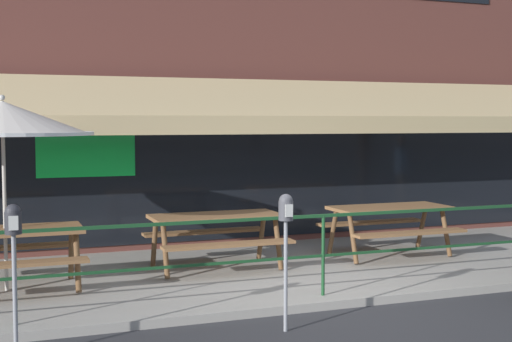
{
  "coord_description": "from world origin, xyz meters",
  "views": [
    {
      "loc": [
        -3.69,
        -7.19,
        2.16
      ],
      "look_at": [
        -0.35,
        1.6,
        1.5
      ],
      "focal_mm": 50.0,
      "sensor_mm": 36.0,
      "label": 1
    }
  ],
  "objects": [
    {
      "name": "patio_railing",
      "position": [
        0.0,
        0.3,
        0.8
      ],
      "size": [
        13.84,
        0.04,
        0.97
      ],
      "color": "#194723",
      "rests_on": "patio_deck"
    },
    {
      "name": "parking_meter_far",
      "position": [
        -0.85,
        -0.57,
        1.15
      ],
      "size": [
        0.15,
        0.16,
        1.42
      ],
      "color": "gray",
      "rests_on": "ground"
    },
    {
      "name": "parking_meter_near",
      "position": [
        -3.48,
        -0.51,
        1.15
      ],
      "size": [
        0.15,
        0.16,
        1.42
      ],
      "color": "gray",
      "rests_on": "ground"
    },
    {
      "name": "picnic_table_left",
      "position": [
        -3.5,
        1.82,
        0.71
      ],
      "size": [
        1.8,
        1.42,
        0.76
      ],
      "color": "brown",
      "rests_on": "patio_deck"
    },
    {
      "name": "picnic_table_centre",
      "position": [
        -0.73,
        2.17,
        0.71
      ],
      "size": [
        1.8,
        1.42,
        0.76
      ],
      "color": "brown",
      "rests_on": "patio_deck"
    },
    {
      "name": "restaurant_building",
      "position": [
        -0.0,
        4.22,
        3.59
      ],
      "size": [
        15.0,
        1.6,
        7.23
      ],
      "color": "brown",
      "rests_on": "ground"
    },
    {
      "name": "patio_umbrella_left",
      "position": [
        -3.5,
        1.89,
        2.18
      ],
      "size": [
        2.14,
        2.14,
        2.38
      ],
      "color": "#B7B2A8",
      "rests_on": "patio_deck"
    },
    {
      "name": "ground_plane",
      "position": [
        0.0,
        0.0,
        0.0
      ],
      "size": [
        120.0,
        120.0,
        0.0
      ],
      "primitive_type": "plane",
      "color": "#2D2D30"
    },
    {
      "name": "patio_deck",
      "position": [
        0.0,
        2.0,
        0.05
      ],
      "size": [
        15.0,
        4.0,
        0.1
      ],
      "primitive_type": "cube",
      "color": "#9E998E",
      "rests_on": "ground"
    },
    {
      "name": "picnic_table_right",
      "position": [
        2.04,
        2.16,
        0.71
      ],
      "size": [
        1.8,
        1.42,
        0.76
      ],
      "color": "brown",
      "rests_on": "patio_deck"
    }
  ]
}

